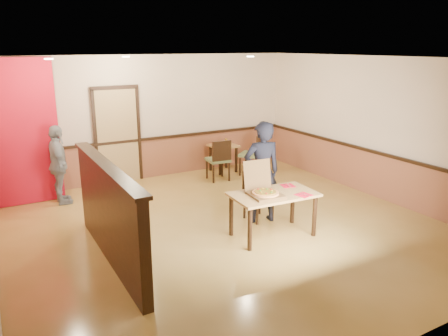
# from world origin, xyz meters

# --- Properties ---
(floor) EXTENTS (7.00, 7.00, 0.00)m
(floor) POSITION_xyz_m (0.00, 0.00, 0.00)
(floor) COLOR tan
(floor) RESTS_ON ground
(ceiling) EXTENTS (7.00, 7.00, 0.00)m
(ceiling) POSITION_xyz_m (0.00, 0.00, 2.80)
(ceiling) COLOR black
(ceiling) RESTS_ON wall_back
(wall_back) EXTENTS (7.00, 0.00, 7.00)m
(wall_back) POSITION_xyz_m (0.00, 3.50, 1.40)
(wall_back) COLOR beige
(wall_back) RESTS_ON floor
(wall_right) EXTENTS (0.00, 7.00, 7.00)m
(wall_right) POSITION_xyz_m (3.50, 0.00, 1.40)
(wall_right) COLOR beige
(wall_right) RESTS_ON floor
(wainscot_back) EXTENTS (7.00, 0.04, 0.90)m
(wainscot_back) POSITION_xyz_m (0.00, 3.47, 0.45)
(wainscot_back) COLOR #95563B
(wainscot_back) RESTS_ON floor
(chair_rail_back) EXTENTS (7.00, 0.06, 0.06)m
(chair_rail_back) POSITION_xyz_m (0.00, 3.45, 0.92)
(chair_rail_back) COLOR black
(chair_rail_back) RESTS_ON wall_back
(wainscot_right) EXTENTS (0.04, 7.00, 0.90)m
(wainscot_right) POSITION_xyz_m (3.47, 0.00, 0.45)
(wainscot_right) COLOR #95563B
(wainscot_right) RESTS_ON floor
(chair_rail_right) EXTENTS (0.06, 7.00, 0.06)m
(chair_rail_right) POSITION_xyz_m (3.45, 0.00, 0.92)
(chair_rail_right) COLOR black
(chair_rail_right) RESTS_ON wall_right
(back_door) EXTENTS (0.90, 0.06, 2.10)m
(back_door) POSITION_xyz_m (-0.80, 3.46, 1.05)
(back_door) COLOR tan
(back_door) RESTS_ON wall_back
(booth_partition) EXTENTS (0.20, 3.10, 1.44)m
(booth_partition) POSITION_xyz_m (-2.00, -0.20, 0.74)
(booth_partition) COLOR black
(booth_partition) RESTS_ON floor
(red_accent_panel) EXTENTS (1.60, 0.20, 2.78)m
(red_accent_panel) POSITION_xyz_m (-2.90, 3.00, 1.40)
(red_accent_panel) COLOR red
(red_accent_panel) RESTS_ON floor
(spot_a) EXTENTS (0.14, 0.14, 0.02)m
(spot_a) POSITION_xyz_m (-2.30, 1.80, 2.78)
(spot_a) COLOR beige
(spot_a) RESTS_ON ceiling
(spot_b) EXTENTS (0.14, 0.14, 0.02)m
(spot_b) POSITION_xyz_m (-0.80, 2.50, 2.78)
(spot_b) COLOR beige
(spot_b) RESTS_ON ceiling
(spot_c) EXTENTS (0.14, 0.14, 0.02)m
(spot_c) POSITION_xyz_m (1.40, 1.50, 2.78)
(spot_c) COLOR beige
(spot_c) RESTS_ON ceiling
(main_table) EXTENTS (1.40, 0.85, 0.73)m
(main_table) POSITION_xyz_m (0.51, -0.63, 0.62)
(main_table) COLOR tan
(main_table) RESTS_ON floor
(diner_chair) EXTENTS (0.48, 0.48, 0.87)m
(diner_chair) POSITION_xyz_m (0.69, 0.13, 0.48)
(diner_chair) COLOR #616D3F
(diner_chair) RESTS_ON floor
(side_chair_left) EXTENTS (0.51, 0.51, 0.95)m
(side_chair_left) POSITION_xyz_m (1.20, 2.43, 0.52)
(side_chair_left) COLOR #616D3F
(side_chair_left) RESTS_ON floor
(side_chair_right) EXTENTS (0.69, 0.69, 0.99)m
(side_chair_right) POSITION_xyz_m (2.15, 2.44, 0.54)
(side_chair_right) COLOR #616D3F
(side_chair_right) RESTS_ON floor
(side_table) EXTENTS (0.64, 0.64, 0.66)m
(side_table) POSITION_xyz_m (1.66, 3.05, 0.50)
(side_table) COLOR tan
(side_table) RESTS_ON floor
(diner) EXTENTS (0.73, 0.56, 1.78)m
(diner) POSITION_xyz_m (0.70, -0.01, 0.89)
(diner) COLOR black
(diner) RESTS_ON floor
(passerby) EXTENTS (0.41, 0.92, 1.55)m
(passerby) POSITION_xyz_m (-2.20, 2.64, 0.77)
(passerby) COLOR gray
(passerby) RESTS_ON floor
(pizza_box) EXTENTS (0.53, 0.61, 0.51)m
(pizza_box) POSITION_xyz_m (0.33, -0.61, 0.79)
(pizza_box) COLOR brown
(pizza_box) RESTS_ON main_table
(pizza) EXTENTS (0.54, 0.54, 0.03)m
(pizza) POSITION_xyz_m (0.33, -0.66, 0.77)
(pizza) COLOR #F8A95A
(pizza) RESTS_ON pizza_box
(napkin_near) EXTENTS (0.26, 0.26, 0.01)m
(napkin_near) POSITION_xyz_m (0.87, -0.93, 0.73)
(napkin_near) COLOR red
(napkin_near) RESTS_ON main_table
(napkin_far) EXTENTS (0.25, 0.25, 0.01)m
(napkin_far) POSITION_xyz_m (0.94, -0.43, 0.73)
(napkin_far) COLOR red
(napkin_far) RESTS_ON main_table
(condiment) EXTENTS (0.07, 0.07, 0.16)m
(condiment) POSITION_xyz_m (1.71, 3.01, 0.75)
(condiment) COLOR #99631B
(condiment) RESTS_ON side_table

